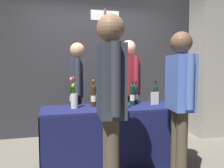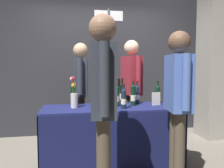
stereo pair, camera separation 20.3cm
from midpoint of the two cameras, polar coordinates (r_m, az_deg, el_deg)
The scene contains 21 objects.
ground_plane at distance 3.17m, azimuth 1.95°, elevation -19.84°, with size 12.00×12.00×0.00m, color gray.
back_partition at distance 4.41m, azimuth -2.28°, elevation 7.28°, with size 7.49×0.12×3.04m, color #2D2D33.
concrete_pillar at distance 4.58m, azimuth 26.01°, elevation 9.16°, with size 0.48×0.48×3.43m, color gray.
tasting_table at distance 2.99m, azimuth 1.98°, elevation -10.53°, with size 1.80×0.64×0.78m.
featured_wine_bottle at distance 2.96m, azimuth -2.72°, elevation -2.86°, with size 0.07×0.07×0.36m.
display_bottle_0 at distance 2.76m, azimuth 0.76°, elevation -3.52°, with size 0.08×0.08×0.34m.
display_bottle_1 at distance 3.16m, azimuth 4.45°, elevation -2.42°, with size 0.07×0.07×0.36m.
display_bottle_2 at distance 3.30m, azimuth 13.34°, elevation -2.52°, with size 0.07×0.07×0.32m.
display_bottle_3 at distance 3.18m, azimuth 8.24°, elevation -2.61°, with size 0.07×0.07×0.33m.
display_bottle_4 at distance 3.05m, azimuth -8.01°, elevation -2.77°, with size 0.07×0.07×0.33m.
display_bottle_5 at distance 2.96m, azimuth 3.18°, elevation -2.94°, with size 0.07×0.07×0.34m.
display_bottle_6 at distance 2.80m, azimuth 5.05°, elevation -3.66°, with size 0.07×0.07×0.31m.
display_bottle_7 at distance 3.03m, azimuth 7.33°, elevation -2.75°, with size 0.07×0.07×0.35m.
wine_glass_near_vendor at distance 3.11m, azimuth -1.62°, elevation -3.29°, with size 0.08×0.08×0.14m.
flower_vase at distance 2.88m, azimuth -7.66°, elevation -3.49°, with size 0.10×0.09×0.40m.
brochure_stand at distance 3.12m, azimuth 13.05°, elevation -3.70°, with size 0.13×0.01×0.18m, color silver.
vendor_presenter at distance 3.59m, azimuth 6.57°, elevation 0.13°, with size 0.28×0.55×1.72m.
vendor_assistant at distance 3.59m, azimuth -6.34°, elevation -0.29°, with size 0.25×0.58×1.68m.
taster_foreground_right at distance 1.95m, azimuth 0.66°, elevation -2.72°, with size 0.25×0.58×1.75m.
taster_foreground_left at distance 2.50m, azimuth 18.79°, elevation -2.74°, with size 0.27×0.55×1.67m.
booth_signpost at distance 3.77m, azimuth 0.72°, elevation 5.18°, with size 0.47×0.04×2.26m.
Camera 2 is at (-0.52, -2.84, 1.30)m, focal length 35.80 mm.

